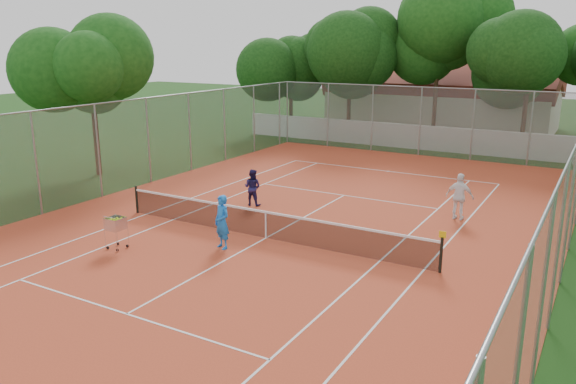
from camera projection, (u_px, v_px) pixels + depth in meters
The scene contains 12 objects.
ground at pixel (266, 239), 19.08m from camera, with size 120.00×120.00×0.00m, color #14360E.
court_pad at pixel (266, 238), 19.08m from camera, with size 18.00×34.00×0.02m, color #BB4324.
court_lines at pixel (266, 238), 19.07m from camera, with size 10.98×23.78×0.01m, color white.
tennis_net at pixel (266, 224), 18.95m from camera, with size 11.88×0.10×0.98m, color black.
perimeter_fence at pixel (265, 182), 18.57m from camera, with size 18.00×34.00×4.00m, color slate.
boundary_wall at pixel (429, 138), 34.80m from camera, with size 26.00×0.30×1.50m, color white.
clubhouse at pixel (442, 99), 43.76m from camera, with size 16.40×9.00×4.40m, color beige.
tropical_trees at pixel (446, 66), 36.22m from camera, with size 29.00×19.00×10.00m, color black.
player_near at pixel (222, 222), 17.94m from camera, with size 0.64×0.42×1.76m, color blue.
player_far_left at pixel (252, 187), 22.80m from camera, with size 0.73×0.57×1.50m, color #1D194D.
player_far_right at pixel (460, 197), 20.90m from camera, with size 1.03×0.43×1.76m, color white.
ball_hopper at pixel (116, 232), 17.95m from camera, with size 0.55×0.55×1.15m, color silver.
Camera 1 is at (9.66, -15.25, 6.43)m, focal length 35.00 mm.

